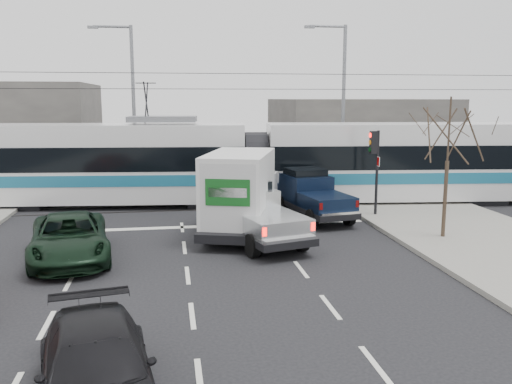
{
  "coord_description": "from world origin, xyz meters",
  "views": [
    {
      "loc": [
        -2.14,
        -15.24,
        5.11
      ],
      "look_at": [
        0.88,
        3.46,
        1.8
      ],
      "focal_mm": 38.0,
      "sensor_mm": 36.0,
      "label": 1
    }
  ],
  "objects": [
    {
      "name": "ground",
      "position": [
        0.0,
        0.0,
        0.0
      ],
      "size": [
        120.0,
        120.0,
        0.0
      ],
      "primitive_type": "plane",
      "color": "black",
      "rests_on": "ground"
    },
    {
      "name": "rails",
      "position": [
        0.0,
        10.0,
        0.01
      ],
      "size": [
        60.0,
        1.6,
        0.03
      ],
      "primitive_type": "cube",
      "color": "#33302D",
      "rests_on": "ground"
    },
    {
      "name": "building_right",
      "position": [
        12.0,
        24.0,
        2.5
      ],
      "size": [
        12.0,
        10.0,
        5.0
      ],
      "primitive_type": "cube",
      "color": "slate",
      "rests_on": "ground"
    },
    {
      "name": "bare_tree",
      "position": [
        7.6,
        2.5,
        3.79
      ],
      "size": [
        2.4,
        2.4,
        5.0
      ],
      "color": "#47382B",
      "rests_on": "ground"
    },
    {
      "name": "traffic_signal",
      "position": [
        6.47,
        6.5,
        2.74
      ],
      "size": [
        0.44,
        0.44,
        3.6
      ],
      "color": "black",
      "rests_on": "ground"
    },
    {
      "name": "street_lamp_near",
      "position": [
        7.31,
        14.0,
        5.11
      ],
      "size": [
        2.38,
        0.25,
        9.0
      ],
      "color": "slate",
      "rests_on": "ground"
    },
    {
      "name": "street_lamp_far",
      "position": [
        -4.19,
        16.0,
        5.11
      ],
      "size": [
        2.38,
        0.25,
        9.0
      ],
      "color": "slate",
      "rests_on": "ground"
    },
    {
      "name": "catenary",
      "position": [
        0.0,
        10.0,
        3.88
      ],
      "size": [
        60.0,
        0.2,
        7.0
      ],
      "color": "black",
      "rests_on": "ground"
    },
    {
      "name": "tram",
      "position": [
        1.95,
        10.38,
        2.05
      ],
      "size": [
        28.45,
        5.78,
        5.78
      ],
      "rotation": [
        0.0,
        0.0,
        -0.1
      ],
      "color": "silver",
      "rests_on": "ground"
    },
    {
      "name": "silver_pickup",
      "position": [
        0.74,
        3.83,
        1.04
      ],
      "size": [
        3.4,
        6.05,
        2.08
      ],
      "rotation": [
        0.0,
        0.0,
        0.27
      ],
      "color": "black",
      "rests_on": "ground"
    },
    {
      "name": "box_truck",
      "position": [
        0.55,
        4.79,
        1.55
      ],
      "size": [
        3.94,
        6.62,
        3.13
      ],
      "rotation": [
        0.0,
        0.0,
        -0.31
      ],
      "color": "black",
      "rests_on": "ground"
    },
    {
      "name": "navy_pickup",
      "position": [
        3.86,
        7.0,
        1.01
      ],
      "size": [
        2.61,
        5.11,
        2.05
      ],
      "rotation": [
        0.0,
        0.0,
        0.18
      ],
      "color": "black",
      "rests_on": "ground"
    },
    {
      "name": "green_car",
      "position": [
        -5.34,
        2.2,
        0.71
      ],
      "size": [
        3.14,
        5.42,
        1.42
      ],
      "primitive_type": "imported",
      "rotation": [
        0.0,
        0.0,
        0.16
      ],
      "color": "black",
      "rests_on": "ground"
    },
    {
      "name": "dark_car",
      "position": [
        -3.42,
        -6.62,
        0.66
      ],
      "size": [
        2.63,
        4.81,
        1.32
      ],
      "primitive_type": "imported",
      "rotation": [
        0.0,
        0.0,
        0.18
      ],
      "color": "black",
      "rests_on": "ground"
    }
  ]
}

